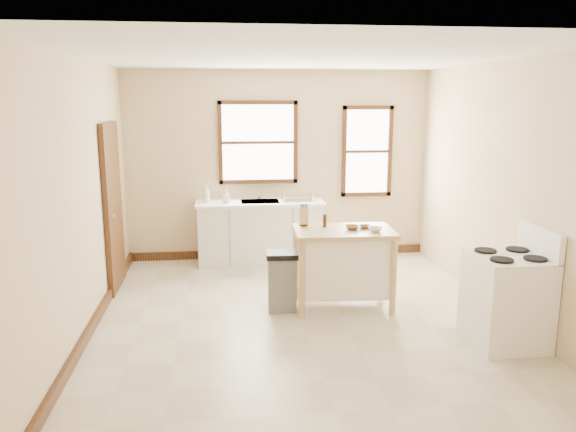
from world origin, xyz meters
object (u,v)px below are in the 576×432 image
at_px(bowl_b, 365,227).
at_px(knife_block, 304,217).
at_px(pepper_grinder, 325,221).
at_px(soap_bottle_a, 206,194).
at_px(bowl_c, 375,229).
at_px(dish_rack, 297,197).
at_px(trash_bin, 282,281).
at_px(bowl_a, 352,228).
at_px(soap_bottle_b, 226,196).
at_px(kitchen_island, 343,268).
at_px(gas_stove, 507,286).

bearing_deg(bowl_b, knife_block, 161.44).
bearing_deg(pepper_grinder, soap_bottle_a, 128.32).
height_order(knife_block, bowl_c, knife_block).
distance_m(dish_rack, trash_bin, 2.05).
distance_m(dish_rack, bowl_a, 1.91).
bearing_deg(soap_bottle_b, soap_bottle_a, 172.79).
distance_m(kitchen_island, bowl_b, 0.54).
distance_m(soap_bottle_a, gas_stove, 4.31).
relative_size(soap_bottle_b, trash_bin, 0.27).
distance_m(bowl_a, trash_bin, 1.01).
xyz_separation_m(pepper_grinder, trash_bin, (-0.52, -0.19, -0.65)).
height_order(soap_bottle_b, bowl_a, soap_bottle_b).
bearing_deg(dish_rack, soap_bottle_b, -172.64).
relative_size(dish_rack, bowl_b, 3.04).
height_order(soap_bottle_b, kitchen_island, soap_bottle_b).
bearing_deg(gas_stove, kitchen_island, 139.70).
relative_size(knife_block, pepper_grinder, 1.33).
relative_size(trash_bin, gas_stove, 0.59).
relative_size(bowl_c, trash_bin, 0.23).
bearing_deg(soap_bottle_b, bowl_b, -43.08).
relative_size(soap_bottle_a, knife_block, 1.24).
xyz_separation_m(soap_bottle_a, knife_block, (1.17, -1.65, -0.02)).
bearing_deg(dish_rack, bowl_b, -67.00).
xyz_separation_m(knife_block, gas_stove, (1.81, -1.43, -0.44)).
distance_m(bowl_a, gas_stove, 1.77).
bearing_deg(bowl_a, soap_bottle_b, 127.34).
height_order(knife_block, gas_stove, gas_stove).
relative_size(soap_bottle_a, trash_bin, 0.36).
relative_size(dish_rack, bowl_c, 2.80).
relative_size(pepper_grinder, trash_bin, 0.22).
bearing_deg(trash_bin, pepper_grinder, 22.62).
distance_m(dish_rack, knife_block, 1.60).
bearing_deg(kitchen_island, pepper_grinder, 147.41).
bearing_deg(knife_block, soap_bottle_b, 122.03).
relative_size(pepper_grinder, gas_stove, 0.13).
bearing_deg(bowl_b, soap_bottle_a, 134.63).
xyz_separation_m(bowl_b, gas_stove, (1.13, -1.20, -0.36)).
bearing_deg(knife_block, dish_rack, 87.71).
height_order(kitchen_island, trash_bin, kitchen_island).
relative_size(soap_bottle_b, knife_block, 0.94).
height_order(bowl_b, bowl_c, bowl_c).
relative_size(dish_rack, pepper_grinder, 2.91).
distance_m(dish_rack, kitchen_island, 1.95).
distance_m(soap_bottle_a, pepper_grinder, 2.26).
relative_size(knife_block, gas_stove, 0.17).
xyz_separation_m(soap_bottle_a, bowl_a, (1.69, -1.92, -0.10)).
relative_size(knife_block, bowl_c, 1.28).
bearing_deg(soap_bottle_b, gas_stove, -42.20).
distance_m(soap_bottle_b, bowl_c, 2.58).
xyz_separation_m(kitchen_island, gas_stove, (1.38, -1.17, 0.12)).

